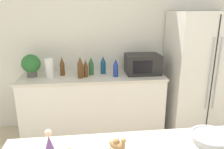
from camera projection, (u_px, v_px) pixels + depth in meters
wall_back at (114, 44)px, 3.32m from camera, size 8.00×0.06×2.55m
back_counter at (93, 104)px, 3.20m from camera, size 2.01×0.63×0.89m
refrigerator at (199, 74)px, 3.20m from camera, size 0.89×0.70×1.76m
potted_plant at (31, 64)px, 2.97m from camera, size 0.25×0.25×0.31m
paper_towel_roll at (49, 68)px, 2.96m from camera, size 0.12×0.12×0.26m
microwave at (143, 64)px, 3.13m from camera, size 0.48×0.37×0.28m
back_bottle_0 at (103, 65)px, 3.13m from camera, size 0.07×0.07×0.27m
back_bottle_1 at (80, 68)px, 2.92m from camera, size 0.08×0.08×0.30m
back_bottle_2 at (91, 66)px, 3.07m from camera, size 0.07×0.07×0.26m
back_bottle_3 at (62, 66)px, 3.04m from camera, size 0.07×0.07×0.27m
back_bottle_4 at (116, 68)px, 2.98m from camera, size 0.07×0.07×0.26m
back_bottle_5 at (86, 68)px, 2.98m from camera, size 0.06×0.06×0.25m
back_bottle_6 at (79, 65)px, 3.08m from camera, size 0.06×0.06×0.28m
fruit_bowl at (210, 138)px, 1.39m from camera, size 0.25×0.25×0.06m
camel_figurine_second at (117, 145)px, 1.22m from camera, size 0.11×0.11×0.15m
wise_man_figurine_purple at (49, 143)px, 1.28m from camera, size 0.06×0.06×0.15m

